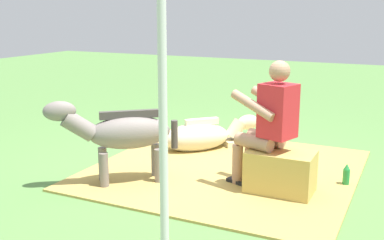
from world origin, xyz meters
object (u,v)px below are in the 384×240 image
pony_standing (121,133)px  pony_lying (203,136)px  hay_bale (280,173)px  soda_bottle (346,175)px  tent_pole_left (163,95)px  person_seated (268,121)px

pony_standing → pony_lying: size_ratio=0.98×
hay_bale → pony_lying: (1.30, -1.02, -0.03)m
hay_bale → pony_lying: 1.65m
hay_bale → soda_bottle: (-0.56, -0.49, -0.10)m
soda_bottle → hay_bale: bearing=41.1°
pony_standing → tent_pole_left: tent_pole_left is taller
person_seated → soda_bottle: 1.04m
soda_bottle → tent_pole_left: (0.92, 2.18, 1.12)m
pony_standing → pony_lying: pony_standing is taller
person_seated → tent_pole_left: size_ratio=0.53×
hay_bale → person_seated: person_seated is taller
person_seated → pony_standing: size_ratio=1.17×
hay_bale → pony_standing: 1.65m
hay_bale → tent_pole_left: 2.00m
person_seated → tent_pole_left: bearing=83.2°
hay_bale → tent_pole_left: (0.36, 1.69, 1.02)m
hay_bale → soda_bottle: bearing=-138.9°
pony_standing → tent_pole_left: bearing=133.8°
hay_bale → pony_standing: (1.56, 0.44, 0.33)m
hay_bale → person_seated: (0.16, -0.04, 0.50)m
pony_lying → soda_bottle: (-1.86, 0.53, -0.07)m
person_seated → hay_bale: bearing=166.8°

